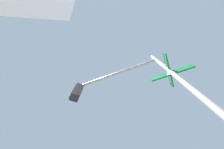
# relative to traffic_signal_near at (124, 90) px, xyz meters

# --- Properties ---
(traffic_signal_near) EXTENTS (2.54, 2.80, 6.22)m
(traffic_signal_near) POSITION_rel_traffic_signal_near_xyz_m (0.00, 0.00, 0.00)
(traffic_signal_near) COLOR slate
(traffic_signal_near) RESTS_ON ground_plane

